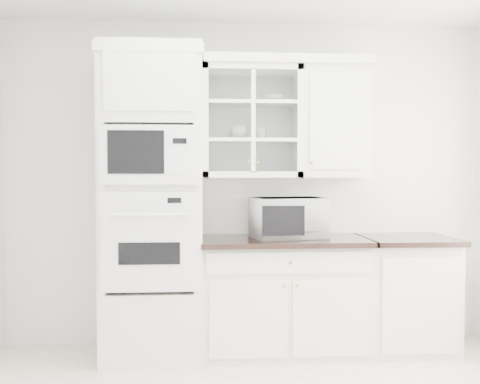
{
  "coord_description": "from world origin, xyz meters",
  "views": [
    {
      "loc": [
        -0.36,
        -2.77,
        1.43
      ],
      "look_at": [
        -0.1,
        1.05,
        1.3
      ],
      "focal_mm": 40.0,
      "sensor_mm": 36.0,
      "label": 1
    }
  ],
  "objects": [
    {
      "name": "room_shell",
      "position": [
        0.0,
        0.43,
        1.78
      ],
      "size": [
        4.0,
        3.5,
        2.7
      ],
      "color": "white",
      "rests_on": "ground"
    },
    {
      "name": "oven_column",
      "position": [
        -0.75,
        1.42,
        1.2
      ],
      "size": [
        0.76,
        0.68,
        2.4
      ],
      "color": "white",
      "rests_on": "ground"
    },
    {
      "name": "base_cabinet_run",
      "position": [
        0.28,
        1.45,
        0.46
      ],
      "size": [
        1.32,
        0.67,
        0.92
      ],
      "color": "white",
      "rests_on": "ground"
    },
    {
      "name": "extra_base_cabinet",
      "position": [
        1.28,
        1.45,
        0.46
      ],
      "size": [
        0.72,
        0.67,
        0.92
      ],
      "color": "white",
      "rests_on": "ground"
    },
    {
      "name": "upper_cabinet_glass",
      "position": [
        0.03,
        1.58,
        1.85
      ],
      "size": [
        0.8,
        0.33,
        0.9
      ],
      "color": "white",
      "rests_on": "room_shell"
    },
    {
      "name": "upper_cabinet_solid",
      "position": [
        0.71,
        1.58,
        1.85
      ],
      "size": [
        0.55,
        0.33,
        0.9
      ],
      "primitive_type": "cube",
      "color": "white",
      "rests_on": "room_shell"
    },
    {
      "name": "crown_molding",
      "position": [
        -0.07,
        1.56,
        2.33
      ],
      "size": [
        2.14,
        0.38,
        0.07
      ],
      "primitive_type": "cube",
      "color": "white",
      "rests_on": "room_shell"
    },
    {
      "name": "countertop_microwave",
      "position": [
        0.31,
        1.45,
        1.08
      ],
      "size": [
        0.63,
        0.56,
        0.32
      ],
      "primitive_type": "imported",
      "rotation": [
        0.0,
        0.0,
        3.34
      ],
      "color": "white",
      "rests_on": "base_cabinet_run"
    },
    {
      "name": "bowl_a",
      "position": [
        -0.13,
        1.6,
        2.03
      ],
      "size": [
        0.23,
        0.23,
        0.05
      ],
      "primitive_type": "imported",
      "rotation": [
        0.0,
        0.0,
        -0.29
      ],
      "color": "white",
      "rests_on": "upper_cabinet_glass"
    },
    {
      "name": "bowl_b",
      "position": [
        0.2,
        1.58,
        2.04
      ],
      "size": [
        0.2,
        0.2,
        0.06
      ],
      "primitive_type": "imported",
      "rotation": [
        0.0,
        0.0,
        0.12
      ],
      "color": "white",
      "rests_on": "upper_cabinet_glass"
    },
    {
      "name": "cup_a",
      "position": [
        -0.07,
        1.59,
        1.76
      ],
      "size": [
        0.17,
        0.17,
        0.11
      ],
      "primitive_type": "imported",
      "rotation": [
        0.0,
        0.0,
        -0.28
      ],
      "color": "white",
      "rests_on": "upper_cabinet_glass"
    },
    {
      "name": "cup_b",
      "position": [
        0.11,
        1.6,
        1.76
      ],
      "size": [
        0.11,
        0.11,
        0.09
      ],
      "primitive_type": "imported",
      "rotation": [
        0.0,
        0.0,
        0.09
      ],
      "color": "white",
      "rests_on": "upper_cabinet_glass"
    }
  ]
}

